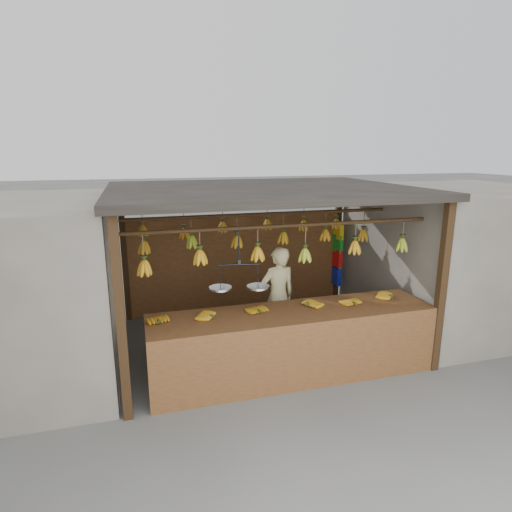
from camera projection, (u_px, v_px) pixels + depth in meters
name	position (u px, v px, depth m)	size (l,w,h in m)	color
ground	(261.00, 341.00, 6.72)	(80.00, 80.00, 0.00)	#5B5B57
stall	(255.00, 213.00, 6.55)	(4.30, 3.30, 2.40)	black
neighbor_right	(460.00, 255.00, 7.40)	(3.00, 3.00, 2.30)	slate
counter	(296.00, 329.00, 5.42)	(3.71, 0.84, 0.96)	brown
hanging_bananas	(261.00, 239.00, 6.33)	(3.60, 2.19, 0.37)	#BA7F13
balance_scale	(239.00, 284.00, 5.32)	(0.74, 0.36, 0.77)	black
vendor	(278.00, 297.00, 6.42)	(0.56, 0.37, 1.54)	beige
bag_bundles	(337.00, 252.00, 8.26)	(0.08, 0.26, 1.25)	yellow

